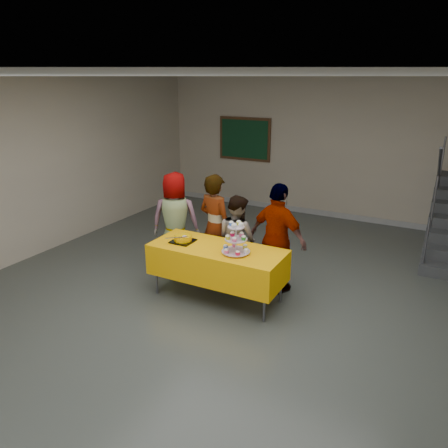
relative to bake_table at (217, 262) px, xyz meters
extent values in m
plane|color=#4C514C|center=(0.40, -0.46, -0.56)|extent=(10.00, 10.00, 0.00)
cube|color=#B8AB94|center=(0.40, 4.54, 0.94)|extent=(8.00, 0.04, 3.00)
cube|color=#B8AB94|center=(-3.60, -0.46, 0.94)|extent=(0.04, 10.00, 3.00)
cube|color=silver|center=(0.40, -0.46, 2.44)|extent=(8.00, 10.00, 0.04)
cube|color=#999999|center=(0.40, 4.52, -0.50)|extent=(7.90, 0.03, 0.12)
cylinder|color=#595960|center=(-0.84, -0.29, -0.19)|extent=(0.04, 0.04, 0.73)
cylinder|color=#595960|center=(0.84, -0.29, -0.19)|extent=(0.04, 0.04, 0.73)
cylinder|color=#595960|center=(-0.84, 0.29, -0.19)|extent=(0.04, 0.04, 0.73)
cylinder|color=#595960|center=(0.84, 0.29, -0.19)|extent=(0.04, 0.04, 0.73)
cube|color=#595960|center=(0.00, 0.00, 0.18)|extent=(1.80, 0.70, 0.02)
cube|color=#FFAC05|center=(0.00, 0.00, -0.01)|extent=(1.88, 0.78, 0.44)
cylinder|color=silver|center=(0.32, -0.07, 0.22)|extent=(0.18, 0.18, 0.01)
cylinder|color=silver|center=(0.32, -0.07, 0.42)|extent=(0.02, 0.02, 0.42)
cylinder|color=silver|center=(0.32, -0.07, 0.24)|extent=(0.38, 0.38, 0.01)
cylinder|color=silver|center=(0.32, -0.07, 0.41)|extent=(0.30, 0.30, 0.01)
cylinder|color=silver|center=(0.32, -0.07, 0.58)|extent=(0.22, 0.22, 0.01)
cube|color=black|center=(-0.53, -0.04, 0.22)|extent=(0.30, 0.30, 0.02)
cylinder|color=#F5AF00|center=(-0.53, -0.04, 0.27)|extent=(0.25, 0.25, 0.07)
ellipsoid|color=#F5AF00|center=(-0.53, -0.04, 0.30)|extent=(0.25, 0.25, 0.05)
ellipsoid|color=white|center=(-0.49, -0.07, 0.32)|extent=(0.08, 0.08, 0.02)
cube|color=silver|center=(-0.55, -0.17, 0.32)|extent=(0.30, 0.16, 0.04)
imported|color=slate|center=(-1.15, 0.68, 0.23)|extent=(0.91, 0.77, 1.58)
imported|color=slate|center=(-0.38, 0.63, 0.26)|extent=(0.67, 0.52, 1.64)
imported|color=slate|center=(-0.01, 0.64, 0.12)|extent=(0.80, 0.73, 1.35)
imported|color=slate|center=(0.65, 0.60, 0.25)|extent=(1.02, 0.64, 1.62)
cylinder|color=#595960|center=(2.50, 2.24, -0.11)|extent=(0.04, 0.04, 0.90)
cylinder|color=#595960|center=(2.50, 3.04, 0.43)|extent=(0.04, 0.04, 0.90)
cylinder|color=#595960|center=(2.50, 3.94, 0.97)|extent=(0.04, 0.04, 0.90)
cylinder|color=#595960|center=(2.50, 3.09, 0.88)|extent=(0.04, 1.85, 1.20)
cube|color=#472B16|center=(-1.74, 4.51, 1.04)|extent=(1.30, 0.04, 1.00)
cube|color=#133C20|center=(-1.74, 4.48, 1.04)|extent=(1.18, 0.02, 0.88)
camera|label=1|loc=(2.70, -4.87, 2.44)|focal=35.00mm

